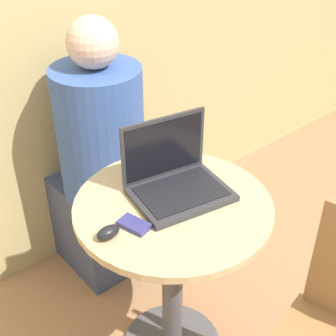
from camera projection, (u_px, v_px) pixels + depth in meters
round_table at (173, 253)px, 1.60m from camera, size 0.64×0.64×0.72m
laptop at (175, 178)px, 1.51m from camera, size 0.34×0.29×0.24m
cell_phone at (134, 225)px, 1.38m from camera, size 0.08×0.11×0.02m
computer_mouse at (108, 232)px, 1.34m from camera, size 0.07×0.04×0.04m
person_seated at (97, 174)px, 2.03m from camera, size 0.35×0.54×1.19m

